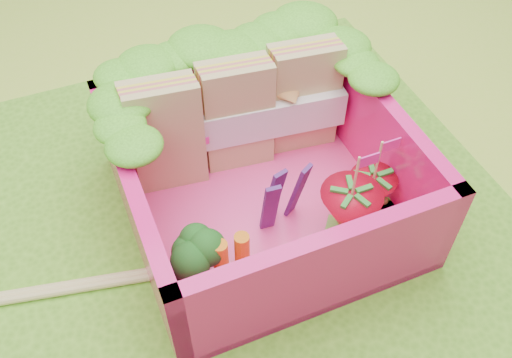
{
  "coord_description": "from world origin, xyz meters",
  "views": [
    {
      "loc": [
        -0.66,
        -1.74,
        2.33
      ],
      "look_at": [
        0.04,
        -0.08,
        0.28
      ],
      "focal_mm": 40.0,
      "sensor_mm": 36.0,
      "label": 1
    }
  ],
  "objects": [
    {
      "name": "lettuce_ruffle",
      "position": [
        0.07,
        0.38,
        0.64
      ],
      "size": [
        1.43,
        0.77,
        0.11
      ],
      "color": "#3D951B",
      "rests_on": "bento_box"
    },
    {
      "name": "purple_wedges",
      "position": [
        0.1,
        -0.22,
        0.27
      ],
      "size": [
        0.23,
        0.1,
        0.38
      ],
      "color": "#461959",
      "rests_on": "bento_floor"
    },
    {
      "name": "chopsticks",
      "position": [
        -0.89,
        -0.18,
        0.05
      ],
      "size": [
        2.47,
        0.55,
        0.04
      ],
      "color": "#DEC87A",
      "rests_on": "placemat"
    },
    {
      "name": "ground",
      "position": [
        0.0,
        0.0,
        0.0
      ],
      "size": [
        14.0,
        14.0,
        0.0
      ],
      "primitive_type": "plane",
      "color": "#ADD73C",
      "rests_on": "ground"
    },
    {
      "name": "strawberry_right",
      "position": [
        0.54,
        -0.31,
        0.2
      ],
      "size": [
        0.23,
        0.23,
        0.47
      ],
      "color": "red",
      "rests_on": "bento_floor"
    },
    {
      "name": "placemat",
      "position": [
        0.0,
        0.0,
        0.01
      ],
      "size": [
        2.6,
        2.6,
        0.03
      ],
      "primitive_type": "cube",
      "color": "#5BA425",
      "rests_on": "ground"
    },
    {
      "name": "strawberry_left",
      "position": [
        0.37,
        -0.4,
        0.23
      ],
      "size": [
        0.29,
        0.29,
        0.53
      ],
      "color": "red",
      "rests_on": "bento_floor"
    },
    {
      "name": "bento_floor",
      "position": [
        0.07,
        -0.08,
        0.06
      ],
      "size": [
        1.3,
        1.3,
        0.05
      ],
      "primitive_type": "cube",
      "color": "#FF4193",
      "rests_on": "placemat"
    },
    {
      "name": "snap_peas",
      "position": [
        0.48,
        -0.32,
        0.11
      ],
      "size": [
        0.61,
        0.56,
        0.05
      ],
      "color": "#58AD36",
      "rests_on": "bento_floor"
    },
    {
      "name": "carrot_sticks",
      "position": [
        -0.22,
        -0.41,
        0.21
      ],
      "size": [
        0.18,
        0.1,
        0.28
      ],
      "color": "orange",
      "rests_on": "bento_floor"
    },
    {
      "name": "broccoli",
      "position": [
        -0.38,
        -0.34,
        0.26
      ],
      "size": [
        0.34,
        0.34,
        0.25
      ],
      "color": "#579447",
      "rests_on": "bento_floor"
    },
    {
      "name": "sandwich_stack",
      "position": [
        0.08,
        0.27,
        0.38
      ],
      "size": [
        1.14,
        0.3,
        0.62
      ],
      "color": "tan",
      "rests_on": "bento_floor"
    },
    {
      "name": "bento_box",
      "position": [
        0.07,
        -0.08,
        0.31
      ],
      "size": [
        1.3,
        1.3,
        0.55
      ],
      "color": "#F31473",
      "rests_on": "placemat"
    }
  ]
}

